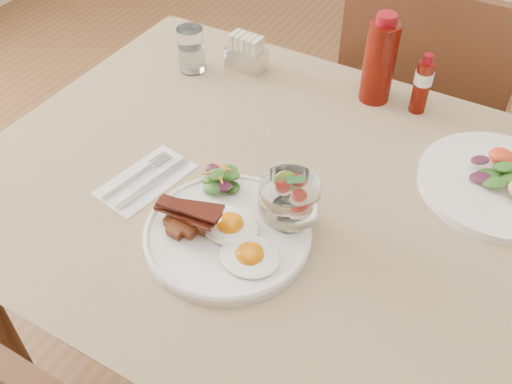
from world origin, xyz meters
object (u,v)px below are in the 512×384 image
Objects in this scene: sugar_caddy at (246,54)px; water_glass at (191,52)px; chair_far at (420,114)px; ketchup_bottle at (380,61)px; table at (323,237)px; fruit_cup at (289,198)px; hot_sauce_bottle at (422,84)px; main_plate at (228,234)px; second_plate at (510,186)px.

water_glass reaches higher than sugar_caddy.
water_glass is (-0.46, -0.42, 0.27)m from chair_far.
table is at bearing -81.92° from ketchup_bottle.
table is 13.08× the size of fruit_cup.
chair_far reaches higher than hot_sauce_bottle.
table is at bearing -97.52° from hot_sauce_bottle.
water_glass is at bearing -137.85° from chair_far.
sugar_caddy is (-0.40, -0.04, -0.03)m from hot_sauce_bottle.
table is at bearing 54.39° from main_plate.
fruit_cup is 0.41m from second_plate.
ketchup_bottle is (-0.05, -0.31, 0.32)m from chair_far.
chair_far is at bearing 98.49° from hot_sauce_bottle.
ketchup_bottle is at bearing -98.94° from chair_far.
chair_far is 0.68m from water_glass.
second_plate reaches higher than table.
chair_far is at bearing 47.37° from sugar_caddy.
ketchup_bottle is (-0.05, 0.35, 0.18)m from table.
fruit_cup reaches higher than second_plate.
chair_far reaches higher than water_glass.
fruit_cup is at bearing -100.45° from hot_sauce_bottle.
hot_sauce_bottle is at bearing 79.55° from fruit_cup.
sugar_caddy reaches higher than table.
table is 0.68m from chair_far.
hot_sauce_bottle is (0.10, 0.00, -0.03)m from ketchup_bottle.
table is 14.21× the size of sugar_caddy.
chair_far is 4.73× the size of ketchup_bottle.
hot_sauce_bottle is (0.05, 0.35, 0.15)m from table.
sugar_caddy is (-0.30, -0.03, -0.06)m from ketchup_bottle.
fruit_cup is (0.08, 0.07, 0.06)m from main_plate.
main_plate is 0.12m from fruit_cup.
fruit_cup is 1.09× the size of sugar_caddy.
table is 9.94× the size of hot_sauce_bottle.
hot_sauce_bottle reaches higher than sugar_caddy.
fruit_cup reaches higher than water_glass.
ketchup_bottle reaches higher than table.
sugar_caddy is (-0.62, 0.13, 0.02)m from second_plate.
ketchup_bottle reaches higher than hot_sauce_bottle.
ketchup_bottle reaches higher than main_plate.
table is 12.88× the size of water_glass.
fruit_cup reaches higher than main_plate.
ketchup_bottle reaches higher than chair_far.
sugar_caddy is at bearing 117.14° from main_plate.
chair_far is at bearing 90.00° from table.
sugar_caddy is at bearing 128.41° from fruit_cup.
sugar_caddy is (-0.35, 0.31, 0.13)m from table.
chair_far is 9.14× the size of fruit_cup.
table is at bearing 68.26° from fruit_cup.
main_plate is at bearing -97.73° from chair_far.
sugar_caddy is (-0.24, 0.47, 0.03)m from main_plate.
hot_sauce_bottle reaches higher than main_plate.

